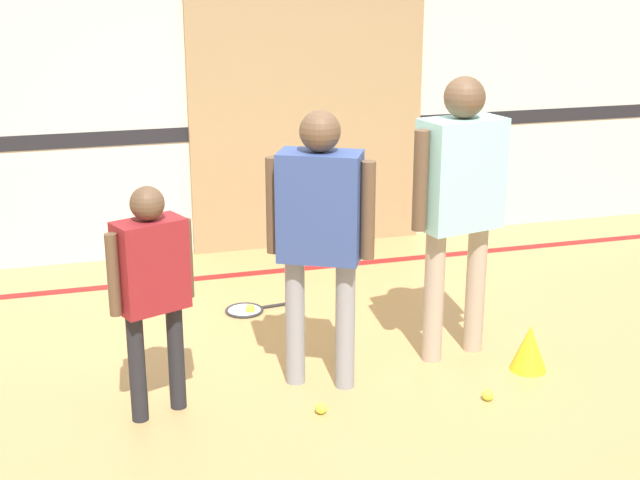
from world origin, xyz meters
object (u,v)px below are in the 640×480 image
(racket_spare_on_floor, at_px, (247,310))
(person_student_left, at_px, (152,277))
(tennis_ball_near_instructor, at_px, (321,408))
(person_student_right, at_px, (460,189))
(training_cone, at_px, (529,348))
(tennis_ball_stray_left, at_px, (488,395))
(tennis_ball_by_spare_racket, at_px, (250,309))
(person_instructor, at_px, (320,221))

(racket_spare_on_floor, bearing_deg, person_student_left, -126.62)
(person_student_left, bearing_deg, tennis_ball_near_instructor, -38.02)
(person_student_right, relative_size, training_cone, 6.07)
(person_student_left, distance_m, tennis_ball_stray_left, 2.01)
(tennis_ball_stray_left, xyz_separation_m, training_cone, (0.41, 0.30, 0.11))
(racket_spare_on_floor, distance_m, tennis_ball_stray_left, 1.99)
(tennis_ball_by_spare_racket, xyz_separation_m, training_cone, (1.46, -1.36, 0.11))
(tennis_ball_stray_left, bearing_deg, person_student_right, 84.70)
(person_student_left, xyz_separation_m, person_student_right, (1.88, 0.27, 0.29))
(person_student_left, xyz_separation_m, tennis_ball_by_spare_racket, (0.78, 1.29, -0.77))
(tennis_ball_near_instructor, relative_size, tennis_ball_by_spare_racket, 1.00)
(person_student_right, height_order, tennis_ball_by_spare_racket, person_student_right)
(tennis_ball_stray_left, distance_m, training_cone, 0.52)
(person_student_right, bearing_deg, person_student_left, -4.28)
(person_instructor, relative_size, tennis_ball_near_instructor, 24.70)
(training_cone, bearing_deg, person_student_left, 178.22)
(person_student_right, bearing_deg, tennis_ball_near_instructor, 14.65)
(tennis_ball_near_instructor, height_order, tennis_ball_by_spare_racket, same)
(person_student_right, distance_m, tennis_ball_by_spare_racket, 1.83)
(person_instructor, relative_size, racket_spare_on_floor, 3.35)
(tennis_ball_near_instructor, distance_m, tennis_ball_by_spare_racket, 1.54)
(tennis_ball_stray_left, relative_size, training_cone, 0.23)
(person_student_left, bearing_deg, person_instructor, -15.81)
(racket_spare_on_floor, bearing_deg, person_instructor, -87.79)
(person_instructor, relative_size, training_cone, 5.62)
(person_instructor, height_order, person_student_right, person_student_right)
(person_student_right, relative_size, racket_spare_on_floor, 3.62)
(person_instructor, bearing_deg, person_student_left, -147.15)
(training_cone, bearing_deg, tennis_ball_near_instructor, -172.39)
(racket_spare_on_floor, bearing_deg, tennis_ball_by_spare_racket, -70.51)
(person_student_right, relative_size, tennis_ball_by_spare_racket, 26.67)
(person_student_left, xyz_separation_m, training_cone, (2.23, -0.07, -0.66))
(racket_spare_on_floor, xyz_separation_m, training_cone, (1.47, -1.39, 0.14))
(person_instructor, relative_size, person_student_right, 0.93)
(person_instructor, relative_size, tennis_ball_stray_left, 24.70)
(tennis_ball_near_instructor, bearing_deg, racket_spare_on_floor, 93.66)
(person_student_right, xyz_separation_m, training_cone, (0.36, -0.33, -0.94))
(person_student_right, height_order, racket_spare_on_floor, person_student_right)
(racket_spare_on_floor, height_order, tennis_ball_near_instructor, tennis_ball_near_instructor)
(training_cone, bearing_deg, tennis_ball_stray_left, -144.49)
(tennis_ball_stray_left, bearing_deg, person_instructor, 151.88)
(person_instructor, height_order, racket_spare_on_floor, person_instructor)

